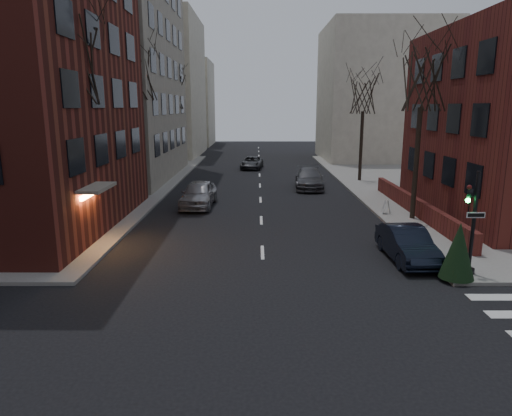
{
  "coord_description": "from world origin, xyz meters",
  "views": [
    {
      "loc": [
        -0.25,
        -7.82,
        6.49
      ],
      "look_at": [
        -0.29,
        12.33,
        2.0
      ],
      "focal_mm": 32.0,
      "sensor_mm": 36.0,
      "label": 1
    }
  ],
  "objects_px": {
    "tree_right_b": "(364,93)",
    "car_lane_far": "(252,163)",
    "sandwich_board": "(386,207)",
    "traffic_signal": "(471,229)",
    "evergreen_shrub": "(458,251)",
    "parked_sedan": "(407,244)",
    "car_lane_silver": "(199,194)",
    "streetlamp_far": "(183,128)",
    "tree_left_a": "(71,62)",
    "streetlamp_near": "(135,142)",
    "car_lane_gray": "(309,179)",
    "tree_left_b": "(137,72)",
    "tree_right_a": "(423,78)",
    "tree_left_c": "(173,91)"
  },
  "relations": [
    {
      "from": "tree_left_b",
      "to": "evergreen_shrub",
      "type": "height_order",
      "value": "tree_left_b"
    },
    {
      "from": "streetlamp_far",
      "to": "car_lane_silver",
      "type": "xyz_separation_m",
      "value": [
        4.09,
        -20.25,
        -3.38
      ]
    },
    {
      "from": "tree_right_a",
      "to": "car_lane_silver",
      "type": "height_order",
      "value": "tree_right_a"
    },
    {
      "from": "evergreen_shrub",
      "to": "tree_left_b",
      "type": "bearing_deg",
      "value": 132.61
    },
    {
      "from": "tree_right_a",
      "to": "car_lane_silver",
      "type": "bearing_deg",
      "value": 163.81
    },
    {
      "from": "streetlamp_far",
      "to": "sandwich_board",
      "type": "relative_size",
      "value": 7.78
    },
    {
      "from": "tree_right_a",
      "to": "tree_left_a",
      "type": "bearing_deg",
      "value": -167.2
    },
    {
      "from": "car_lane_silver",
      "to": "tree_right_a",
      "type": "bearing_deg",
      "value": -13.63
    },
    {
      "from": "tree_left_a",
      "to": "car_lane_silver",
      "type": "bearing_deg",
      "value": 58.84
    },
    {
      "from": "parked_sedan",
      "to": "car_lane_silver",
      "type": "xyz_separation_m",
      "value": [
        -10.31,
        10.78,
        0.12
      ]
    },
    {
      "from": "tree_right_b",
      "to": "evergreen_shrub",
      "type": "height_order",
      "value": "tree_right_b"
    },
    {
      "from": "car_lane_far",
      "to": "tree_left_c",
      "type": "bearing_deg",
      "value": -168.64
    },
    {
      "from": "tree_right_a",
      "to": "tree_left_b",
      "type": "bearing_deg",
      "value": 155.56
    },
    {
      "from": "car_lane_silver",
      "to": "sandwich_board",
      "type": "height_order",
      "value": "car_lane_silver"
    },
    {
      "from": "tree_right_b",
      "to": "streetlamp_far",
      "type": "relative_size",
      "value": 1.46
    },
    {
      "from": "tree_left_a",
      "to": "tree_left_b",
      "type": "distance_m",
      "value": 12.01
    },
    {
      "from": "traffic_signal",
      "to": "tree_left_c",
      "type": "relative_size",
      "value": 0.41
    },
    {
      "from": "traffic_signal",
      "to": "tree_right_a",
      "type": "relative_size",
      "value": 0.41
    },
    {
      "from": "tree_right_b",
      "to": "car_lane_far",
      "type": "distance_m",
      "value": 14.73
    },
    {
      "from": "tree_left_c",
      "to": "car_lane_far",
      "type": "relative_size",
      "value": 2.09
    },
    {
      "from": "tree_left_a",
      "to": "tree_right_b",
      "type": "height_order",
      "value": "tree_left_a"
    },
    {
      "from": "tree_left_a",
      "to": "parked_sedan",
      "type": "bearing_deg",
      "value": -11.42
    },
    {
      "from": "streetlamp_far",
      "to": "evergreen_shrub",
      "type": "height_order",
      "value": "streetlamp_far"
    },
    {
      "from": "tree_left_b",
      "to": "tree_left_a",
      "type": "bearing_deg",
      "value": -90.0
    },
    {
      "from": "tree_left_c",
      "to": "tree_right_b",
      "type": "relative_size",
      "value": 1.06
    },
    {
      "from": "tree_right_a",
      "to": "car_lane_silver",
      "type": "relative_size",
      "value": 1.94
    },
    {
      "from": "streetlamp_near",
      "to": "evergreen_shrub",
      "type": "xyz_separation_m",
      "value": [
        15.5,
        -13.5,
        -3.01
      ]
    },
    {
      "from": "tree_right_b",
      "to": "tree_right_a",
      "type": "bearing_deg",
      "value": -90.0
    },
    {
      "from": "traffic_signal",
      "to": "car_lane_gray",
      "type": "relative_size",
      "value": 0.73
    },
    {
      "from": "tree_right_a",
      "to": "car_lane_gray",
      "type": "height_order",
      "value": "tree_right_a"
    },
    {
      "from": "streetlamp_far",
      "to": "parked_sedan",
      "type": "bearing_deg",
      "value": -65.1
    },
    {
      "from": "tree_left_b",
      "to": "tree_right_a",
      "type": "relative_size",
      "value": 1.11
    },
    {
      "from": "tree_left_a",
      "to": "tree_left_c",
      "type": "bearing_deg",
      "value": 90.0
    },
    {
      "from": "tree_right_b",
      "to": "parked_sedan",
      "type": "bearing_deg",
      "value": -97.05
    },
    {
      "from": "sandwich_board",
      "to": "tree_right_a",
      "type": "bearing_deg",
      "value": -38.45
    },
    {
      "from": "streetlamp_near",
      "to": "car_lane_far",
      "type": "bearing_deg",
      "value": 68.47
    },
    {
      "from": "car_lane_far",
      "to": "sandwich_board",
      "type": "bearing_deg",
      "value": -62.73
    },
    {
      "from": "sandwich_board",
      "to": "tree_right_b",
      "type": "bearing_deg",
      "value": 90.82
    },
    {
      "from": "tree_right_b",
      "to": "streetlamp_near",
      "type": "bearing_deg",
      "value": -149.53
    },
    {
      "from": "tree_right_b",
      "to": "car_lane_far",
      "type": "xyz_separation_m",
      "value": [
        -9.6,
        8.75,
        -6.94
      ]
    },
    {
      "from": "tree_left_a",
      "to": "tree_right_b",
      "type": "relative_size",
      "value": 1.12
    },
    {
      "from": "traffic_signal",
      "to": "evergreen_shrub",
      "type": "bearing_deg",
      "value": -142.18
    },
    {
      "from": "car_lane_silver",
      "to": "car_lane_far",
      "type": "bearing_deg",
      "value": 82.67
    },
    {
      "from": "sandwich_board",
      "to": "car_lane_gray",
      "type": "bearing_deg",
      "value": 116.98
    },
    {
      "from": "tree_left_a",
      "to": "parked_sedan",
      "type": "relative_size",
      "value": 2.31
    },
    {
      "from": "tree_left_a",
      "to": "tree_left_c",
      "type": "height_order",
      "value": "tree_left_a"
    },
    {
      "from": "traffic_signal",
      "to": "car_lane_far",
      "type": "distance_m",
      "value": 32.96
    },
    {
      "from": "streetlamp_near",
      "to": "car_lane_far",
      "type": "distance_m",
      "value": 20.48
    },
    {
      "from": "tree_right_a",
      "to": "streetlamp_near",
      "type": "xyz_separation_m",
      "value": [
        -17.0,
        4.0,
        -3.79
      ]
    },
    {
      "from": "car_lane_far",
      "to": "sandwich_board",
      "type": "relative_size",
      "value": 5.75
    }
  ]
}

